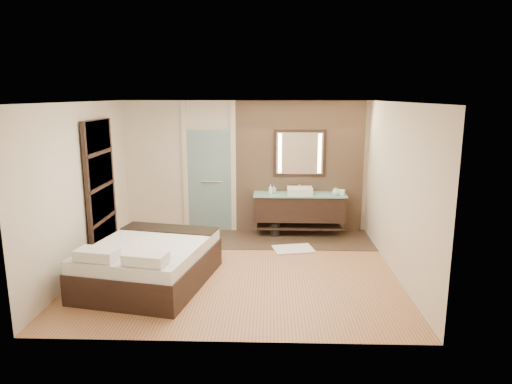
{
  "coord_description": "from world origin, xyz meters",
  "views": [
    {
      "loc": [
        0.51,
        -7.05,
        2.8
      ],
      "look_at": [
        0.26,
        0.6,
        1.17
      ],
      "focal_mm": 32.0,
      "sensor_mm": 36.0,
      "label": 1
    }
  ],
  "objects_px": {
    "vanity": "(299,207)",
    "mirror_unit": "(300,153)",
    "waste_bin": "(275,229)",
    "bed": "(150,263)"
  },
  "relations": [
    {
      "from": "waste_bin",
      "to": "vanity",
      "type": "bearing_deg",
      "value": 7.87
    },
    {
      "from": "vanity",
      "to": "bed",
      "type": "distance_m",
      "value": 3.49
    },
    {
      "from": "mirror_unit",
      "to": "bed",
      "type": "xyz_separation_m",
      "value": [
        -2.4,
        -2.75,
        -1.33
      ]
    },
    {
      "from": "vanity",
      "to": "waste_bin",
      "type": "relative_size",
      "value": 6.64
    },
    {
      "from": "bed",
      "to": "waste_bin",
      "type": "height_order",
      "value": "bed"
    },
    {
      "from": "bed",
      "to": "waste_bin",
      "type": "bearing_deg",
      "value": 63.37
    },
    {
      "from": "mirror_unit",
      "to": "waste_bin",
      "type": "height_order",
      "value": "mirror_unit"
    },
    {
      "from": "vanity",
      "to": "bed",
      "type": "height_order",
      "value": "vanity"
    },
    {
      "from": "vanity",
      "to": "mirror_unit",
      "type": "xyz_separation_m",
      "value": [
        0.0,
        0.24,
        1.07
      ]
    },
    {
      "from": "vanity",
      "to": "waste_bin",
      "type": "height_order",
      "value": "vanity"
    }
  ]
}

